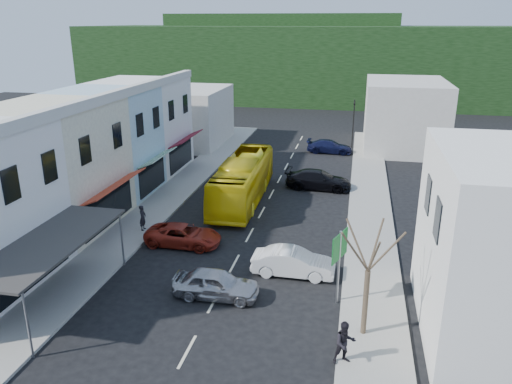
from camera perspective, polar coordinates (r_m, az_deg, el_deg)
name	(u,v)px	position (r m, az deg, el deg)	size (l,w,h in m)	color
ground	(234,263)	(28.12, -2.49, -8.16)	(120.00, 120.00, 0.00)	black
sidewalk_left	(171,195)	(39.03, -9.65, -0.36)	(3.00, 52.00, 0.15)	gray
sidewalk_right	(370,209)	(36.57, 12.89, -1.92)	(3.00, 52.00, 0.15)	gray
shopfront_row	(71,159)	(35.82, -20.36, 3.52)	(8.25, 30.00, 8.00)	silver
distant_block_left	(187,116)	(55.27, -7.92, 8.57)	(8.00, 10.00, 6.00)	#B7B2A8
distant_block_right	(404,114)	(55.25, 16.59, 8.49)	(8.00, 12.00, 7.00)	#B7B2A8
hillside	(316,58)	(89.87, 6.93, 14.96)	(80.00, 26.00, 14.00)	black
bus	(243,181)	(37.09, -1.51, 1.28)	(2.50, 11.60, 3.10)	yellow
car_silver	(216,284)	(24.71, -4.60, -10.46)	(1.80, 4.40, 1.40)	#A7A7AC
car_white	(293,263)	(26.70, 4.27, -8.08)	(1.80, 4.40, 1.40)	silver
car_red	(183,234)	(30.32, -8.30, -4.80)	(1.90, 4.60, 1.40)	maroon
car_black_near	(318,180)	(40.30, 7.14, 1.33)	(1.84, 4.50, 1.40)	black
car_navy_far	(330,146)	(51.64, 8.41, 5.20)	(1.84, 4.50, 1.40)	black
pedestrian_left	(143,217)	(32.52, -12.83, -2.83)	(0.60, 0.40, 1.70)	black
pedestrian_right	(345,344)	(20.44, 10.12, -16.70)	(0.70, 0.44, 1.70)	black
direction_sign	(339,268)	(23.92, 9.42, -8.55)	(0.76, 1.64, 3.74)	#0D561C
street_tree	(368,271)	(21.21, 12.68, -8.78)	(2.51, 2.51, 6.22)	#3B2E21
traffic_signal	(353,124)	(53.81, 11.05, 7.63)	(0.61, 1.07, 5.11)	black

